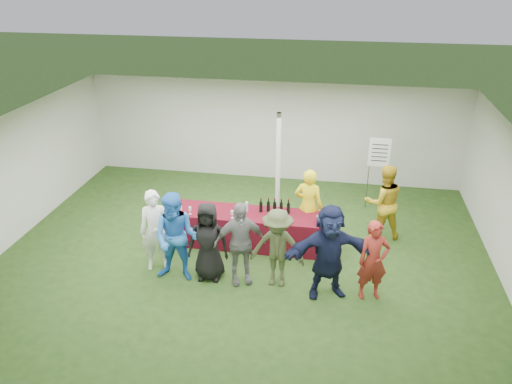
% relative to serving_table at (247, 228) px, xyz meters
% --- Properties ---
extents(ground, '(60.00, 60.00, 0.00)m').
position_rel_serving_table_xyz_m(ground, '(0.04, -0.36, -0.38)').
color(ground, '#284719').
rests_on(ground, ground).
extents(tent, '(10.00, 10.00, 10.00)m').
position_rel_serving_table_xyz_m(tent, '(0.54, 0.84, 0.98)').
color(tent, white).
rests_on(tent, ground).
extents(serving_table, '(3.60, 0.80, 0.75)m').
position_rel_serving_table_xyz_m(serving_table, '(0.00, 0.00, 0.00)').
color(serving_table, '#59081B').
rests_on(serving_table, ground).
extents(wine_bottles, '(0.64, 0.12, 0.32)m').
position_rel_serving_table_xyz_m(wine_bottles, '(0.57, 0.14, 0.50)').
color(wine_bottles, black).
rests_on(wine_bottles, serving_table).
extents(wine_glasses, '(1.16, 0.09, 0.16)m').
position_rel_serving_table_xyz_m(wine_glasses, '(-0.88, -0.25, 0.49)').
color(wine_glasses, silver).
rests_on(wine_glasses, serving_table).
extents(water_bottle, '(0.07, 0.07, 0.23)m').
position_rel_serving_table_xyz_m(water_bottle, '(-0.01, 0.08, 0.48)').
color(water_bottle, silver).
rests_on(water_bottle, serving_table).
extents(bar_towel, '(0.25, 0.18, 0.03)m').
position_rel_serving_table_xyz_m(bar_towel, '(1.62, 0.05, 0.39)').
color(bar_towel, white).
rests_on(bar_towel, serving_table).
extents(dump_bucket, '(0.21, 0.21, 0.18)m').
position_rel_serving_table_xyz_m(dump_bucket, '(1.57, -0.22, 0.46)').
color(dump_bucket, slate).
rests_on(dump_bucket, serving_table).
extents(wine_list_sign, '(0.50, 0.03, 1.80)m').
position_rel_serving_table_xyz_m(wine_list_sign, '(2.75, 2.22, 0.94)').
color(wine_list_sign, slate).
rests_on(wine_list_sign, ground).
extents(staff_pourer, '(0.67, 0.50, 1.67)m').
position_rel_serving_table_xyz_m(staff_pourer, '(1.26, 0.37, 0.46)').
color(staff_pourer, yellow).
rests_on(staff_pourer, ground).
extents(staff_back, '(0.96, 0.83, 1.70)m').
position_rel_serving_table_xyz_m(staff_back, '(2.83, 0.81, 0.48)').
color(staff_back, gold).
rests_on(staff_back, ground).
extents(customer_0, '(0.70, 0.57, 1.66)m').
position_rel_serving_table_xyz_m(customer_0, '(-1.56, -1.18, 0.45)').
color(customer_0, white).
rests_on(customer_0, ground).
extents(customer_1, '(0.88, 0.69, 1.78)m').
position_rel_serving_table_xyz_m(customer_1, '(-1.04, -1.47, 0.52)').
color(customer_1, blue).
rests_on(customer_1, ground).
extents(customer_2, '(0.80, 0.55, 1.57)m').
position_rel_serving_table_xyz_m(customer_2, '(-0.47, -1.33, 0.41)').
color(customer_2, black).
rests_on(customer_2, ground).
extents(customer_3, '(1.05, 0.74, 1.66)m').
position_rel_serving_table_xyz_m(customer_3, '(0.14, -1.36, 0.46)').
color(customer_3, slate).
rests_on(customer_3, ground).
extents(customer_4, '(1.04, 0.63, 1.56)m').
position_rel_serving_table_xyz_m(customer_4, '(0.83, -1.33, 0.40)').
color(customer_4, '#424A29').
rests_on(customer_4, ground).
extents(customer_5, '(1.75, 1.02, 1.80)m').
position_rel_serving_table_xyz_m(customer_5, '(1.77, -1.48, 0.52)').
color(customer_5, '#141A38').
rests_on(customer_5, ground).
extents(customer_6, '(0.63, 0.50, 1.52)m').
position_rel_serving_table_xyz_m(customer_6, '(2.55, -1.42, 0.39)').
color(customer_6, maroon).
rests_on(customer_6, ground).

